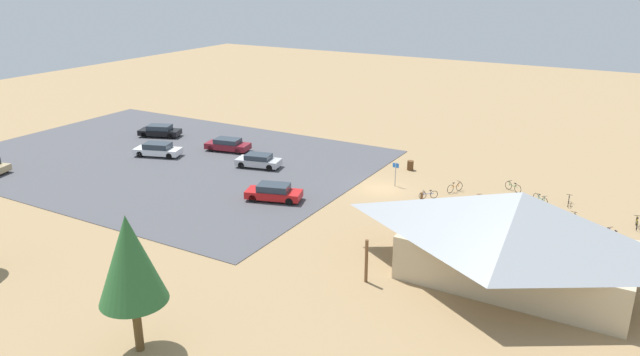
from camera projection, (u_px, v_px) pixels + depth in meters
ground at (381, 188)px, 51.35m from camera, size 160.00×160.00×0.00m
parking_lot_asphalt at (164, 159)px, 59.37m from camera, size 40.43×29.24×0.05m
bike_pavilion at (518, 232)px, 34.98m from camera, size 15.79×9.53×5.76m
trash_bin at (410, 165)px, 56.01m from camera, size 0.60×0.60×0.90m
lot_sign at (396, 171)px, 51.48m from camera, size 0.56×0.08×2.20m
pine_far_west at (130, 260)px, 27.85m from camera, size 3.31×3.31×7.26m
bicycle_silver_front_row at (571, 220)px, 43.96m from camera, size 0.60×1.71×0.89m
bicycle_purple_yard_front at (613, 235)px, 41.43m from camera, size 1.19×1.24×0.79m
bicycle_teal_yard_left at (540, 199)px, 47.82m from camera, size 1.36×1.26×0.84m
bicycle_yellow_trailside at (637, 223)px, 43.44m from camera, size 0.48×1.66×0.84m
bicycle_red_edge_south at (480, 202)px, 47.32m from camera, size 1.03×1.41×0.92m
bicycle_orange_yard_center at (455, 187)px, 50.45m from camera, size 0.86×1.62×0.89m
bicycle_blue_edge_north at (428, 195)px, 48.93m from camera, size 1.26×1.16×0.74m
bicycle_green_back_row at (513, 187)px, 50.63m from camera, size 1.54×0.85×0.83m
bicycle_black_by_bin at (569, 201)px, 47.70m from camera, size 0.48×1.62×0.76m
car_silver_back_corner at (259, 161)px, 56.59m from camera, size 4.51×2.75×1.29m
car_maroon_end_stall at (228, 145)px, 61.78m from camera, size 4.88×2.76×1.31m
car_white_front_row at (158, 150)px, 60.04m from camera, size 5.01×3.23×1.36m
car_black_aisle_side at (160, 131)px, 67.15m from camera, size 4.96×3.39×1.32m
car_red_second_row at (274, 192)px, 48.40m from camera, size 4.87×3.09×1.37m
visitor_near_lot at (447, 210)px, 44.44m from camera, size 0.37×0.40×1.68m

